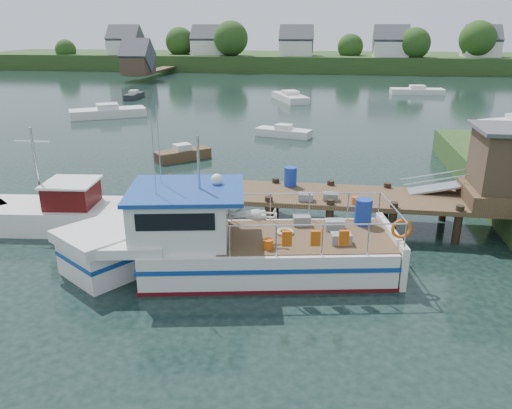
# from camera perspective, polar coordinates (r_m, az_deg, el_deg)

# --- Properties ---
(ground_plane) EXTENTS (160.00, 160.00, 0.00)m
(ground_plane) POSITION_cam_1_polar(r_m,az_deg,el_deg) (22.10, 3.14, -2.00)
(ground_plane) COLOR black
(far_shore) EXTENTS (140.00, 42.55, 9.22)m
(far_shore) POSITION_cam_1_polar(r_m,az_deg,el_deg) (103.01, 7.71, 16.21)
(far_shore) COLOR #2B471D
(far_shore) RESTS_ON ground
(dock) EXTENTS (16.60, 3.00, 4.78)m
(dock) POSITION_cam_1_polar(r_m,az_deg,el_deg) (21.82, 20.56, 2.68)
(dock) COLOR brown
(dock) RESTS_ON ground
(lobster_boat) EXTENTS (12.14, 5.28, 5.79)m
(lobster_boat) POSITION_cam_1_polar(r_m,az_deg,el_deg) (17.38, -3.53, -4.51)
(lobster_boat) COLOR silver
(lobster_boat) RESTS_ON ground
(work_boat) EXTENTS (8.27, 3.20, 4.33)m
(work_boat) POSITION_cam_1_polar(r_m,az_deg,el_deg) (22.93, -22.16, -0.84)
(work_boat) COLOR silver
(work_boat) RESTS_ON ground
(moored_rowboat) EXTENTS (3.47, 3.28, 1.04)m
(moored_rowboat) POSITION_cam_1_polar(r_m,az_deg,el_deg) (32.66, -8.39, 5.74)
(moored_rowboat) COLOR brown
(moored_rowboat) RESTS_ON ground
(moored_far) EXTENTS (6.58, 2.49, 1.10)m
(moored_far) POSITION_cam_1_polar(r_m,az_deg,el_deg) (67.76, 17.92, 12.25)
(moored_far) COLOR silver
(moored_far) RESTS_ON ground
(moored_a) EXTENTS (7.14, 5.45, 1.27)m
(moored_a) POSITION_cam_1_polar(r_m,az_deg,el_deg) (49.98, -16.57, 10.09)
(moored_a) COLOR silver
(moored_a) RESTS_ON ground
(moored_b) EXTENTS (4.53, 2.57, 0.95)m
(moored_b) POSITION_cam_1_polar(r_m,az_deg,el_deg) (39.40, 3.16, 8.27)
(moored_b) COLOR silver
(moored_b) RESTS_ON ground
(moored_d) EXTENTS (4.92, 7.19, 1.16)m
(moored_d) POSITION_cam_1_polar(r_m,az_deg,el_deg) (58.90, 3.91, 12.16)
(moored_d) COLOR silver
(moored_d) RESTS_ON ground
(moored_e) EXTENTS (1.29, 3.71, 1.02)m
(moored_e) POSITION_cam_1_polar(r_m,az_deg,el_deg) (62.09, -13.76, 11.99)
(moored_e) COLOR black
(moored_e) RESTS_ON ground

